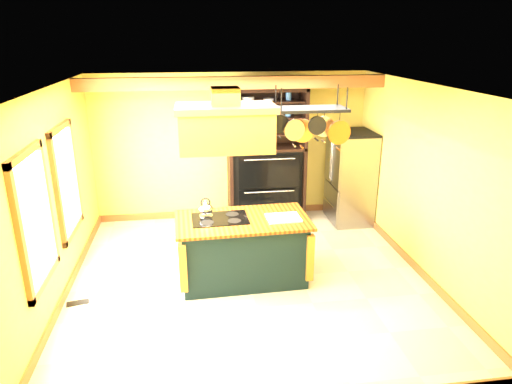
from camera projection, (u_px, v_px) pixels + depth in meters
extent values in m
plane|color=beige|center=(249.00, 279.00, 6.55)|extent=(5.00, 5.00, 0.00)
plane|color=white|center=(248.00, 87.00, 5.67)|extent=(5.00, 5.00, 0.00)
cube|color=#D9B84F|center=(231.00, 147.00, 8.45)|extent=(5.00, 0.02, 2.70)
cube|color=#D9B84F|center=(287.00, 286.00, 3.77)|extent=(5.00, 0.02, 2.70)
cube|color=#D9B84F|center=(53.00, 199.00, 5.77)|extent=(0.02, 5.00, 2.70)
cube|color=#D9B84F|center=(424.00, 182.00, 6.45)|extent=(0.02, 5.00, 2.70)
cube|color=#97532E|center=(235.00, 83.00, 7.29)|extent=(5.00, 0.15, 0.20)
cube|color=#97532E|center=(35.00, 219.00, 5.01)|extent=(0.06, 1.06, 1.56)
cube|color=white|center=(38.00, 219.00, 5.01)|extent=(0.02, 0.85, 1.34)
cube|color=#97532E|center=(67.00, 181.00, 6.32)|extent=(0.06, 1.06, 1.56)
cube|color=white|center=(68.00, 181.00, 6.32)|extent=(0.02, 0.85, 1.34)
cube|color=black|center=(243.00, 250.00, 6.43)|extent=(1.71, 0.97, 0.88)
cube|color=brown|center=(242.00, 220.00, 6.28)|extent=(1.86, 1.07, 0.04)
cube|color=black|center=(220.00, 219.00, 6.27)|extent=(0.78, 0.55, 0.01)
ellipsoid|color=silver|center=(206.00, 209.00, 6.32)|extent=(0.20, 0.20, 0.16)
cube|color=white|center=(283.00, 218.00, 6.28)|extent=(0.47, 0.37, 0.02)
cube|color=#B57D2D|center=(226.00, 131.00, 5.84)|extent=(1.19, 0.64, 0.50)
cube|color=#97532E|center=(226.00, 108.00, 5.75)|extent=(1.27, 0.72, 0.08)
cube|color=#B57D2D|center=(225.00, 99.00, 5.71)|extent=(0.35, 0.35, 0.30)
cube|color=black|center=(310.00, 109.00, 5.91)|extent=(0.94, 0.47, 0.04)
cylinder|color=black|center=(281.00, 100.00, 5.63)|extent=(0.02, 0.02, 0.29)
cylinder|color=black|center=(338.00, 95.00, 6.09)|extent=(0.02, 0.02, 0.29)
cylinder|color=black|center=(280.00, 124.00, 6.01)|extent=(0.24, 0.04, 0.24)
cylinder|color=silver|center=(294.00, 130.00, 5.87)|extent=(0.28, 0.04, 0.28)
cylinder|color=#C06730|center=(302.00, 131.00, 6.08)|extent=(0.32, 0.04, 0.32)
cylinder|color=black|center=(317.00, 126.00, 5.90)|extent=(0.24, 0.04, 0.24)
cylinder|color=silver|center=(324.00, 126.00, 6.11)|extent=(0.28, 0.04, 0.28)
cylinder|color=#C06730|center=(339.00, 133.00, 5.97)|extent=(0.32, 0.04, 0.32)
cube|color=gray|center=(351.00, 178.00, 8.35)|extent=(0.69, 0.85, 1.66)
cube|color=gray|center=(337.00, 163.00, 7.98)|extent=(0.03, 0.41, 0.89)
cube|color=gray|center=(330.00, 157.00, 8.38)|extent=(0.03, 0.41, 0.89)
cube|color=gray|center=(331.00, 202.00, 8.44)|extent=(0.03, 0.81, 0.70)
cube|color=black|center=(348.00, 219.00, 8.61)|extent=(0.66, 0.80, 0.06)
cube|color=black|center=(264.00, 153.00, 8.52)|extent=(1.39, 0.06, 2.46)
cube|color=black|center=(230.00, 158.00, 8.19)|extent=(0.06, 0.59, 2.46)
cube|color=black|center=(302.00, 155.00, 8.37)|extent=(0.06, 0.59, 2.46)
cube|color=black|center=(266.00, 148.00, 8.22)|extent=(1.39, 0.59, 0.05)
cube|color=black|center=(266.00, 182.00, 8.47)|extent=(1.27, 0.49, 1.33)
cube|color=black|center=(269.00, 172.00, 8.05)|extent=(1.08, 0.04, 0.59)
cube|color=black|center=(269.00, 204.00, 8.24)|extent=(1.08, 0.04, 0.53)
cube|color=black|center=(267.00, 133.00, 8.14)|extent=(1.27, 0.53, 0.02)
cube|color=black|center=(267.00, 117.00, 8.04)|extent=(1.27, 0.53, 0.02)
cube|color=black|center=(267.00, 101.00, 7.95)|extent=(1.27, 0.53, 0.03)
cylinder|color=white|center=(248.00, 131.00, 8.03)|extent=(0.22, 0.22, 0.07)
cylinder|color=#3F73B0|center=(288.00, 111.00, 8.01)|extent=(0.10, 0.10, 0.17)
cube|color=black|center=(78.00, 303.00, 5.95)|extent=(0.30, 0.17, 0.01)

